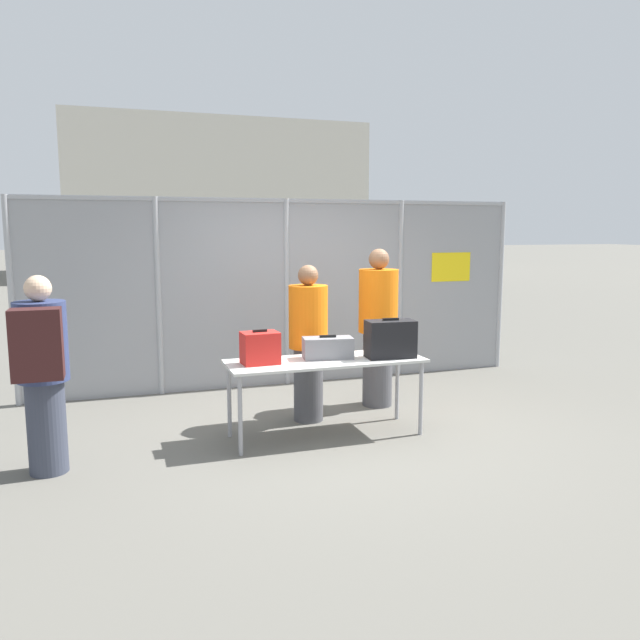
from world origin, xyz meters
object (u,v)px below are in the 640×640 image
(traveler_hooded, at_px, (42,367))
(utility_trailer, at_px, (365,327))
(inspection_table, at_px, (326,366))
(security_worker_far, at_px, (378,326))
(suitcase_red, at_px, (260,348))
(suitcase_grey, at_px, (328,348))
(security_worker_near, at_px, (308,341))
(suitcase_black, at_px, (390,339))

(traveler_hooded, distance_m, utility_trailer, 5.93)
(inspection_table, xyz_separation_m, utility_trailer, (1.96, 3.70, -0.28))
(inspection_table, height_order, security_worker_far, security_worker_far)
(traveler_hooded, distance_m, security_worker_far, 3.53)
(inspection_table, bearing_deg, utility_trailer, 62.09)
(security_worker_far, bearing_deg, suitcase_red, 34.89)
(inspection_table, bearing_deg, suitcase_red, 177.93)
(suitcase_grey, relative_size, security_worker_near, 0.31)
(inspection_table, bearing_deg, security_worker_near, 90.73)
(suitcase_red, height_order, suitcase_grey, suitcase_red)
(suitcase_black, distance_m, traveler_hooded, 3.11)
(security_worker_near, distance_m, security_worker_far, 0.96)
(suitcase_black, bearing_deg, inspection_table, 171.32)
(inspection_table, distance_m, suitcase_black, 0.69)
(suitcase_black, bearing_deg, suitcase_red, 174.61)
(suitcase_black, relative_size, security_worker_far, 0.28)
(inspection_table, relative_size, security_worker_far, 1.07)
(inspection_table, bearing_deg, suitcase_black, -8.68)
(inspection_table, relative_size, suitcase_black, 3.88)
(suitcase_red, height_order, utility_trailer, suitcase_red)
(security_worker_far, relative_size, utility_trailer, 0.52)
(traveler_hooded, bearing_deg, inspection_table, -14.73)
(traveler_hooded, relative_size, security_worker_near, 1.00)
(security_worker_near, bearing_deg, utility_trailer, -129.17)
(utility_trailer, bearing_deg, suitcase_red, -125.21)
(security_worker_near, bearing_deg, suitcase_grey, 88.60)
(suitcase_red, distance_m, security_worker_far, 1.74)
(suitcase_red, height_order, suitcase_black, suitcase_black)
(security_worker_far, bearing_deg, suitcase_grey, 48.96)
(security_worker_far, bearing_deg, security_worker_near, 25.23)
(suitcase_red, relative_size, utility_trailer, 0.10)
(suitcase_red, relative_size, security_worker_near, 0.21)
(suitcase_red, relative_size, security_worker_far, 0.20)
(suitcase_red, height_order, security_worker_far, security_worker_far)
(inspection_table, height_order, suitcase_red, suitcase_red)
(security_worker_near, bearing_deg, security_worker_far, -169.57)
(inspection_table, relative_size, traveler_hooded, 1.16)
(inspection_table, height_order, traveler_hooded, traveler_hooded)
(traveler_hooded, relative_size, security_worker_far, 0.92)
(inspection_table, xyz_separation_m, suitcase_black, (0.63, -0.10, 0.24))
(suitcase_black, bearing_deg, utility_trailer, 70.73)
(suitcase_red, xyz_separation_m, security_worker_far, (1.54, 0.80, 0.02))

